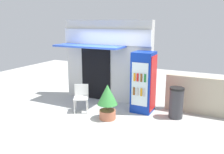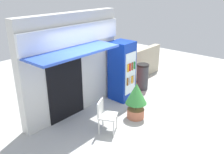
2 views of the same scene
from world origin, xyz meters
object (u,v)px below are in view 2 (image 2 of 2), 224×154
at_px(plastic_chair, 105,113).
at_px(potted_plant_near_shop, 136,98).
at_px(drink_cooler, 122,71).
at_px(trash_bin, 142,77).

xyz_separation_m(plastic_chair, potted_plant_near_shop, (1.05, -0.21, 0.10)).
bearing_deg(drink_cooler, potted_plant_near_shop, -124.18).
bearing_deg(drink_cooler, plastic_chair, -154.46).
height_order(drink_cooler, trash_bin, drink_cooler).
relative_size(drink_cooler, trash_bin, 2.05).
distance_m(drink_cooler, potted_plant_near_shop, 1.33).
bearing_deg(plastic_chair, trash_bin, 15.01).
bearing_deg(trash_bin, drink_cooler, 175.30).
bearing_deg(potted_plant_near_shop, drink_cooler, 55.82).
xyz_separation_m(potted_plant_near_shop, trash_bin, (1.78, 0.97, -0.14)).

